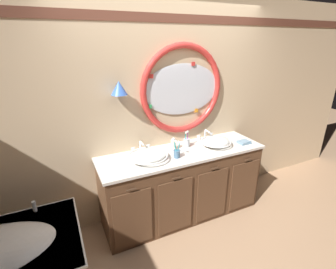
{
  "coord_description": "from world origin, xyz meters",
  "views": [
    {
      "loc": [
        -1.25,
        -2.02,
        2.1
      ],
      "look_at": [
        -0.16,
        0.25,
        1.13
      ],
      "focal_mm": 26.31,
      "sensor_mm": 36.0,
      "label": 1
    }
  ],
  "objects_px": {
    "toothbrush_holder_right": "(187,142)",
    "folded_hand_towel": "(244,142)",
    "soap_dispenser": "(173,144)",
    "sink_basin_right": "(216,142)",
    "sink_basin_left": "(148,156)",
    "toothbrush_holder_left": "(177,153)"
  },
  "relations": [
    {
      "from": "sink_basin_left",
      "to": "soap_dispenser",
      "type": "height_order",
      "value": "soap_dispenser"
    },
    {
      "from": "sink_basin_left",
      "to": "soap_dispenser",
      "type": "xyz_separation_m",
      "value": [
        0.37,
        0.13,
        0.01
      ]
    },
    {
      "from": "toothbrush_holder_left",
      "to": "soap_dispenser",
      "type": "height_order",
      "value": "toothbrush_holder_left"
    },
    {
      "from": "soap_dispenser",
      "to": "folded_hand_towel",
      "type": "relative_size",
      "value": 0.97
    },
    {
      "from": "toothbrush_holder_right",
      "to": "soap_dispenser",
      "type": "relative_size",
      "value": 1.39
    },
    {
      "from": "sink_basin_left",
      "to": "toothbrush_holder_left",
      "type": "relative_size",
      "value": 2.11
    },
    {
      "from": "sink_basin_left",
      "to": "soap_dispenser",
      "type": "relative_size",
      "value": 2.89
    },
    {
      "from": "soap_dispenser",
      "to": "folded_hand_towel",
      "type": "height_order",
      "value": "soap_dispenser"
    },
    {
      "from": "sink_basin_left",
      "to": "sink_basin_right",
      "type": "distance_m",
      "value": 0.89
    },
    {
      "from": "toothbrush_holder_right",
      "to": "folded_hand_towel",
      "type": "xyz_separation_m",
      "value": [
        0.71,
        -0.22,
        -0.05
      ]
    },
    {
      "from": "toothbrush_holder_right",
      "to": "folded_hand_towel",
      "type": "bearing_deg",
      "value": -16.89
    },
    {
      "from": "sink_basin_right",
      "to": "folded_hand_towel",
      "type": "bearing_deg",
      "value": -13.9
    },
    {
      "from": "toothbrush_holder_left",
      "to": "sink_basin_right",
      "type": "bearing_deg",
      "value": 7.88
    },
    {
      "from": "toothbrush_holder_left",
      "to": "toothbrush_holder_right",
      "type": "height_order",
      "value": "toothbrush_holder_right"
    },
    {
      "from": "sink_basin_left",
      "to": "folded_hand_towel",
      "type": "bearing_deg",
      "value": -4.13
    },
    {
      "from": "sink_basin_right",
      "to": "folded_hand_towel",
      "type": "xyz_separation_m",
      "value": [
        0.37,
        -0.09,
        -0.04
      ]
    },
    {
      "from": "sink_basin_right",
      "to": "soap_dispenser",
      "type": "distance_m",
      "value": 0.54
    },
    {
      "from": "sink_basin_left",
      "to": "toothbrush_holder_left",
      "type": "distance_m",
      "value": 0.32
    },
    {
      "from": "sink_basin_left",
      "to": "toothbrush_holder_left",
      "type": "height_order",
      "value": "toothbrush_holder_left"
    },
    {
      "from": "soap_dispenser",
      "to": "sink_basin_right",
      "type": "bearing_deg",
      "value": -14.0
    },
    {
      "from": "soap_dispenser",
      "to": "folded_hand_towel",
      "type": "xyz_separation_m",
      "value": [
        0.89,
        -0.22,
        -0.05
      ]
    },
    {
      "from": "toothbrush_holder_right",
      "to": "toothbrush_holder_left",
      "type": "bearing_deg",
      "value": -139.47
    }
  ]
}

